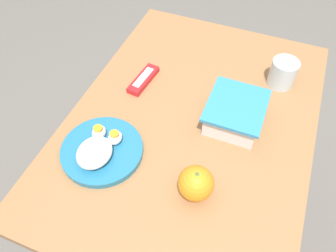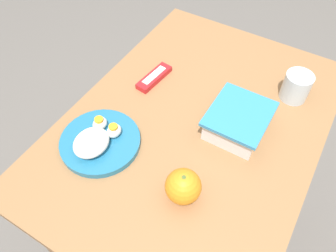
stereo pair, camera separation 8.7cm
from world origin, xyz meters
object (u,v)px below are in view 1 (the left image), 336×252
(food_container, at_px, (235,114))
(rice_plate, at_px, (100,150))
(orange_fruit, at_px, (196,183))
(candy_bar, at_px, (143,79))
(drinking_glass, at_px, (283,73))

(food_container, relative_size, rice_plate, 0.82)
(orange_fruit, xyz_separation_m, rice_plate, (-0.01, -0.26, -0.02))
(food_container, xyz_separation_m, candy_bar, (-0.05, -0.30, -0.02))
(rice_plate, distance_m, drinking_glass, 0.58)
(rice_plate, bearing_deg, food_container, 129.09)
(candy_bar, distance_m, drinking_glass, 0.42)
(candy_bar, bearing_deg, rice_plate, 1.94)
(rice_plate, distance_m, candy_bar, 0.29)
(food_container, xyz_separation_m, rice_plate, (0.23, -0.29, -0.01))
(orange_fruit, distance_m, rice_plate, 0.26)
(food_container, bearing_deg, rice_plate, -50.91)
(orange_fruit, relative_size, rice_plate, 0.40)
(food_container, height_order, candy_bar, food_container)
(rice_plate, height_order, candy_bar, rice_plate)
(food_container, distance_m, drinking_glass, 0.22)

